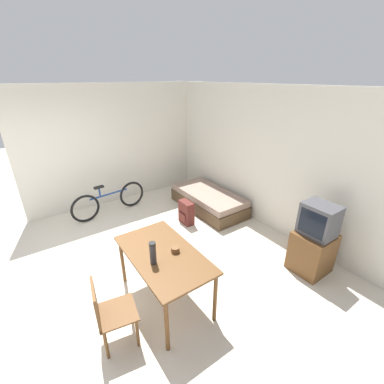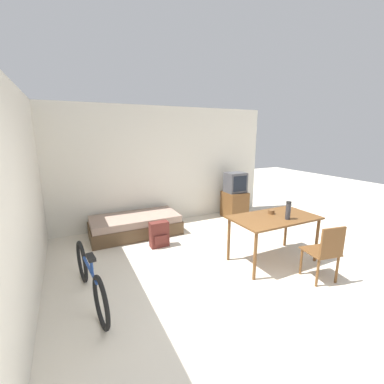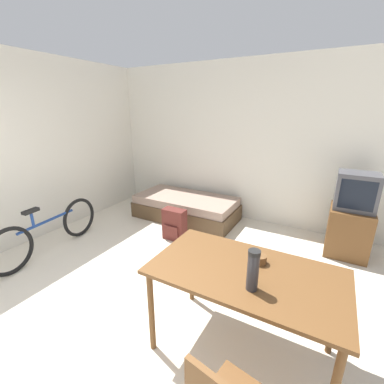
% 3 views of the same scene
% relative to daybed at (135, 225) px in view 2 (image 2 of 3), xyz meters
% --- Properties ---
extents(ground_plane, '(20.00, 20.00, 0.00)m').
position_rel_daybed_xyz_m(ground_plane, '(0.69, -3.03, -0.21)').
color(ground_plane, beige).
extents(wall_back, '(5.71, 0.06, 2.70)m').
position_rel_daybed_xyz_m(wall_back, '(0.69, 0.56, 1.14)').
color(wall_back, silver).
rests_on(wall_back, ground_plane).
extents(wall_left, '(0.06, 4.56, 2.70)m').
position_rel_daybed_xyz_m(wall_left, '(-1.69, -1.25, 1.14)').
color(wall_left, silver).
rests_on(wall_left, ground_plane).
extents(daybed, '(1.84, 0.89, 0.42)m').
position_rel_daybed_xyz_m(daybed, '(0.00, 0.00, 0.00)').
color(daybed, '#4C3823').
rests_on(daybed, ground_plane).
extents(tv, '(0.51, 0.54, 1.15)m').
position_rel_daybed_xyz_m(tv, '(2.55, 0.03, 0.32)').
color(tv, brown).
rests_on(tv, ground_plane).
extents(dining_table, '(1.41, 0.79, 0.78)m').
position_rel_daybed_xyz_m(dining_table, '(1.78, -2.14, 0.48)').
color(dining_table, brown).
rests_on(dining_table, ground_plane).
extents(wooden_chair, '(0.48, 0.48, 0.87)m').
position_rel_daybed_xyz_m(wooden_chair, '(1.98, -2.95, 0.28)').
color(wooden_chair, brown).
rests_on(wooden_chair, ground_plane).
extents(bicycle, '(0.25, 1.69, 0.71)m').
position_rel_daybed_xyz_m(bicycle, '(-1.06, -1.94, 0.11)').
color(bicycle, black).
rests_on(bicycle, ground_plane).
extents(thermos_flask, '(0.08, 0.08, 0.29)m').
position_rel_daybed_xyz_m(thermos_flask, '(1.87, -2.32, 0.73)').
color(thermos_flask, '#2D2D33').
rests_on(thermos_flask, dining_table).
extents(mate_bowl, '(0.11, 0.11, 0.07)m').
position_rel_daybed_xyz_m(mate_bowl, '(1.84, -2.00, 0.60)').
color(mate_bowl, brown).
rests_on(mate_bowl, dining_table).
extents(backpack, '(0.35, 0.21, 0.49)m').
position_rel_daybed_xyz_m(backpack, '(0.26, -0.79, 0.04)').
color(backpack, '#56231E').
rests_on(backpack, ground_plane).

